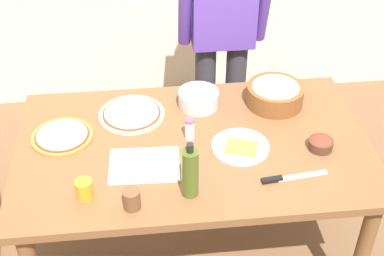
{
  "coord_description": "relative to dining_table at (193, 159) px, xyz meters",
  "views": [
    {
      "loc": [
        -0.21,
        -1.88,
        2.3
      ],
      "look_at": [
        0.0,
        0.05,
        0.81
      ],
      "focal_mm": 50.43,
      "sensor_mm": 36.0,
      "label": 1
    }
  ],
  "objects": [
    {
      "name": "salt_shaker",
      "position": [
        -0.01,
        0.04,
        0.14
      ],
      "size": [
        0.04,
        0.04,
        0.11
      ],
      "color": "white",
      "rests_on": "dining_table"
    },
    {
      "name": "cup_orange",
      "position": [
        -0.47,
        -0.29,
        0.13
      ],
      "size": [
        0.07,
        0.07,
        0.08
      ],
      "primitive_type": "cylinder",
      "color": "orange",
      "rests_on": "dining_table"
    },
    {
      "name": "mixing_bowl_steel",
      "position": [
        0.06,
        0.3,
        0.13
      ],
      "size": [
        0.2,
        0.2,
        0.08
      ],
      "color": "#B7B7BC",
      "rests_on": "dining_table"
    },
    {
      "name": "small_sauce_bowl",
      "position": [
        0.56,
        -0.1,
        0.12
      ],
      "size": [
        0.11,
        0.11,
        0.06
      ],
      "color": "#4C2D1E",
      "rests_on": "dining_table"
    },
    {
      "name": "person_cook",
      "position": [
        0.25,
        0.76,
        0.27
      ],
      "size": [
        0.49,
        0.25,
        1.62
      ],
      "color": "#2D2D38",
      "rests_on": "ground"
    },
    {
      "name": "cup_small_brown",
      "position": [
        -0.28,
        -0.37,
        0.13
      ],
      "size": [
        0.07,
        0.07,
        0.08
      ],
      "primitive_type": "cylinder",
      "color": "brown",
      "rests_on": "dining_table"
    },
    {
      "name": "popcorn_bowl",
      "position": [
        0.44,
        0.27,
        0.15
      ],
      "size": [
        0.28,
        0.28,
        0.11
      ],
      "color": "brown",
      "rests_on": "dining_table"
    },
    {
      "name": "ground",
      "position": [
        0.0,
        0.0,
        -0.67
      ],
      "size": [
        8.0,
        8.0,
        0.0
      ],
      "primitive_type": "plane",
      "color": "brown"
    },
    {
      "name": "cutting_board_white",
      "position": [
        -0.23,
        -0.13,
        0.1
      ],
      "size": [
        0.31,
        0.23,
        0.01
      ],
      "primitive_type": "cube",
      "rotation": [
        0.0,
        0.0,
        -0.04
      ],
      "color": "white",
      "rests_on": "dining_table"
    },
    {
      "name": "pizza_cooked_on_tray",
      "position": [
        -0.59,
        0.11,
        0.1
      ],
      "size": [
        0.28,
        0.28,
        0.02
      ],
      "color": "#C67A33",
      "rests_on": "dining_table"
    },
    {
      "name": "chef_knife",
      "position": [
        0.36,
        -0.28,
        0.1
      ],
      "size": [
        0.29,
        0.06,
        0.02
      ],
      "color": "silver",
      "rests_on": "dining_table"
    },
    {
      "name": "dining_table",
      "position": [
        0.0,
        0.0,
        0.0
      ],
      "size": [
        1.6,
        0.96,
        0.76
      ],
      "color": "brown",
      "rests_on": "ground"
    },
    {
      "name": "plate_with_slice",
      "position": [
        0.21,
        -0.06,
        0.1
      ],
      "size": [
        0.26,
        0.26,
        0.02
      ],
      "color": "white",
      "rests_on": "dining_table"
    },
    {
      "name": "pizza_raw_on_board",
      "position": [
        -0.27,
        0.25,
        0.1
      ],
      "size": [
        0.32,
        0.32,
        0.02
      ],
      "color": "beige",
      "rests_on": "dining_table"
    },
    {
      "name": "olive_oil_bottle",
      "position": [
        -0.05,
        -0.32,
        0.2
      ],
      "size": [
        0.07,
        0.07,
        0.26
      ],
      "color": "#47561E",
      "rests_on": "dining_table"
    }
  ]
}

